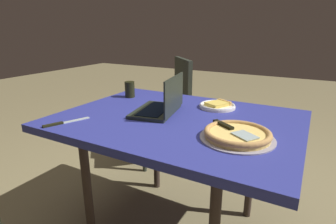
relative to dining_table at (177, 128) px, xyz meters
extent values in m
cube|color=navy|center=(0.00, 0.00, 0.04)|extent=(1.24, 0.94, 0.04)
cylinder|color=#322621|center=(-0.35, -0.35, -0.32)|extent=(0.05, 0.05, 0.69)
cylinder|color=#322621|center=(-0.35, 0.35, -0.32)|extent=(0.05, 0.05, 0.69)
cylinder|color=#322621|center=(0.35, 0.35, -0.32)|extent=(0.05, 0.05, 0.69)
cube|color=#232A20|center=(-0.15, 0.02, 0.07)|extent=(0.26, 0.35, 0.02)
cube|color=black|center=(-0.15, 0.02, 0.08)|extent=(0.18, 0.30, 0.00)
cube|color=#232A20|center=(-0.04, 0.04, 0.17)|extent=(0.07, 0.32, 0.19)
cube|color=black|center=(-0.04, 0.04, 0.17)|extent=(0.06, 0.29, 0.17)
cylinder|color=white|center=(0.13, 0.27, 0.07)|extent=(0.21, 0.21, 0.01)
torus|color=silver|center=(0.13, 0.27, 0.08)|extent=(0.21, 0.21, 0.01)
cube|color=gold|center=(0.13, 0.27, 0.08)|extent=(0.14, 0.15, 0.02)
cube|color=tan|center=(0.15, 0.33, 0.08)|extent=(0.10, 0.06, 0.03)
cylinder|color=#9A96A7|center=(0.36, -0.14, 0.06)|extent=(0.32, 0.32, 0.01)
cylinder|color=#E8C264|center=(0.36, -0.14, 0.08)|extent=(0.27, 0.27, 0.02)
torus|color=tan|center=(0.36, -0.14, 0.09)|extent=(0.28, 0.28, 0.02)
cube|color=#A6BAB8|center=(0.39, -0.16, 0.09)|extent=(0.12, 0.11, 0.00)
cube|color=black|center=(0.28, -0.08, 0.09)|extent=(0.12, 0.09, 0.01)
cube|color=beige|center=(-0.43, -0.32, 0.06)|extent=(0.08, 0.17, 0.00)
cube|color=black|center=(-0.47, -0.41, 0.06)|extent=(0.05, 0.10, 0.01)
cylinder|color=black|center=(-0.48, 0.23, 0.11)|extent=(0.07, 0.07, 0.11)
cylinder|color=#491F12|center=(-0.48, 0.23, 0.14)|extent=(0.06, 0.06, 0.01)
cube|color=#282D24|center=(-0.55, 0.77, -0.24)|extent=(0.61, 0.61, 0.04)
cube|color=#282D24|center=(-0.41, 0.91, 0.02)|extent=(0.31, 0.32, 0.48)
cylinder|color=#282D24|center=(-0.83, 0.78, -0.46)|extent=(0.03, 0.03, 0.41)
cylinder|color=#282D24|center=(-0.56, 0.50, -0.46)|extent=(0.03, 0.03, 0.41)
cylinder|color=#282D24|center=(-0.54, 1.05, -0.46)|extent=(0.03, 0.03, 0.41)
cylinder|color=#282D24|center=(-0.28, 0.76, -0.46)|extent=(0.03, 0.03, 0.41)
camera|label=1|loc=(0.61, -1.20, 0.51)|focal=28.60mm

